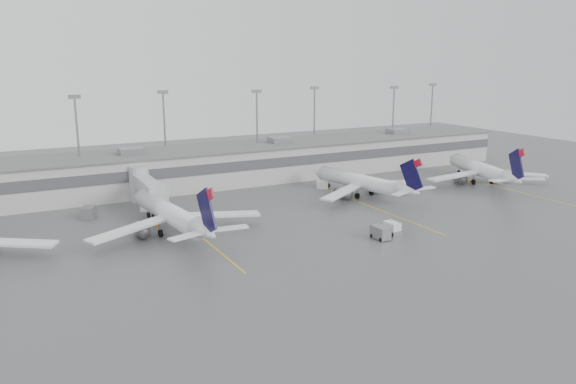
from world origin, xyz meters
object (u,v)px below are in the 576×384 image
jet_mid_left (172,214)px  baggage_tug (392,229)px  jet_mid_right (363,182)px  jet_far_right (482,170)px

jet_mid_left → baggage_tug: size_ratio=10.26×
jet_mid_left → baggage_tug: (31.33, -16.74, -2.50)m
jet_mid_left → jet_mid_right: 42.33m
jet_far_right → baggage_tug: size_ratio=9.79×
jet_mid_right → jet_far_right: jet_far_right is taller
jet_mid_left → jet_mid_right: jet_mid_left is taller
jet_mid_right → jet_far_right: bearing=-15.1°
jet_mid_left → jet_mid_right: bearing=2.9°
baggage_tug → jet_far_right: bearing=24.5°
jet_far_right → baggage_tug: jet_far_right is taller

